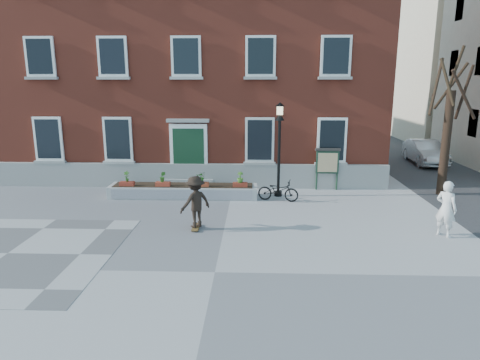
{
  "coord_description": "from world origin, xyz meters",
  "views": [
    {
      "loc": [
        1.01,
        -10.09,
        4.8
      ],
      "look_at": [
        0.5,
        4.0,
        1.5
      ],
      "focal_mm": 32.0,
      "sensor_mm": 36.0,
      "label": 1
    }
  ],
  "objects_px": {
    "bystander": "(446,209)",
    "notice_board": "(327,162)",
    "bicycle": "(278,190)",
    "skateboarder": "(195,202)",
    "parked_car": "(425,152)",
    "lamp_post": "(279,136)"
  },
  "relations": [
    {
      "from": "bystander",
      "to": "notice_board",
      "type": "relative_size",
      "value": 0.95
    },
    {
      "from": "bicycle",
      "to": "skateboarder",
      "type": "distance_m",
      "value": 4.54
    },
    {
      "from": "parked_car",
      "to": "bystander",
      "type": "xyz_separation_m",
      "value": [
        -3.97,
        -12.11,
        0.19
      ]
    },
    {
      "from": "bystander",
      "to": "notice_board",
      "type": "height_order",
      "value": "notice_board"
    },
    {
      "from": "parked_car",
      "to": "skateboarder",
      "type": "distance_m",
      "value": 16.7
    },
    {
      "from": "parked_car",
      "to": "skateboarder",
      "type": "relative_size",
      "value": 2.38
    },
    {
      "from": "bystander",
      "to": "skateboarder",
      "type": "relative_size",
      "value": 1.0
    },
    {
      "from": "bystander",
      "to": "bicycle",
      "type": "bearing_deg",
      "value": 11.56
    },
    {
      "from": "bicycle",
      "to": "lamp_post",
      "type": "relative_size",
      "value": 0.42
    },
    {
      "from": "bystander",
      "to": "notice_board",
      "type": "bearing_deg",
      "value": -15.33
    },
    {
      "from": "bicycle",
      "to": "bystander",
      "type": "relative_size",
      "value": 0.93
    },
    {
      "from": "bystander",
      "to": "skateboarder",
      "type": "height_order",
      "value": "bystander"
    },
    {
      "from": "parked_car",
      "to": "bystander",
      "type": "relative_size",
      "value": 2.37
    },
    {
      "from": "parked_car",
      "to": "skateboarder",
      "type": "xyz_separation_m",
      "value": [
        -11.88,
        -11.73,
        0.23
      ]
    },
    {
      "from": "bicycle",
      "to": "notice_board",
      "type": "distance_m",
      "value": 3.07
    },
    {
      "from": "skateboarder",
      "to": "bystander",
      "type": "bearing_deg",
      "value": -2.76
    },
    {
      "from": "lamp_post",
      "to": "notice_board",
      "type": "xyz_separation_m",
      "value": [
        2.22,
        1.16,
        -1.28
      ]
    },
    {
      "from": "notice_board",
      "to": "skateboarder",
      "type": "relative_size",
      "value": 1.05
    },
    {
      "from": "notice_board",
      "to": "skateboarder",
      "type": "bearing_deg",
      "value": -133.72
    },
    {
      "from": "parked_car",
      "to": "notice_board",
      "type": "bearing_deg",
      "value": -134.32
    },
    {
      "from": "bystander",
      "to": "lamp_post",
      "type": "bearing_deg",
      "value": 6.34
    },
    {
      "from": "bicycle",
      "to": "notice_board",
      "type": "relative_size",
      "value": 0.89
    }
  ]
}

